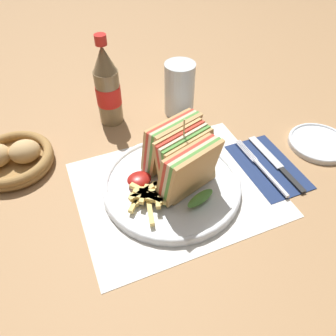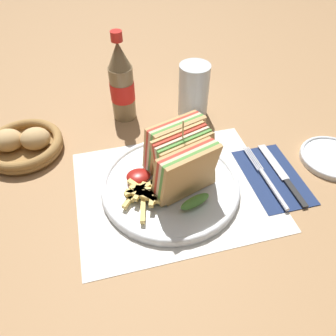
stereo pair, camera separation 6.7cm
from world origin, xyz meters
name	(u,v)px [view 2 (the right image)]	position (x,y,z in m)	size (l,w,h in m)	color
ground_plane	(159,182)	(0.00, 0.00, 0.00)	(4.00, 4.00, 0.00)	#9E754C
placemat	(175,189)	(0.03, -0.03, 0.00)	(0.40, 0.32, 0.00)	silver
plate_main	(170,185)	(0.02, -0.02, 0.01)	(0.29, 0.29, 0.02)	white
club_sandwich	(181,160)	(0.04, -0.02, 0.08)	(0.14, 0.19, 0.16)	tan
fries_pile	(145,194)	(-0.04, -0.05, 0.03)	(0.10, 0.10, 0.02)	#E5C166
ketchup_blob	(138,176)	(-0.04, 0.00, 0.03)	(0.05, 0.04, 0.02)	maroon
napkin	(273,176)	(0.24, -0.05, 0.00)	(0.11, 0.19, 0.00)	navy
fork	(269,182)	(0.22, -0.07, 0.01)	(0.02, 0.19, 0.01)	silver
knife	(282,174)	(0.26, -0.05, 0.01)	(0.02, 0.19, 0.00)	black
coke_bottle_near	(122,84)	(-0.03, 0.25, 0.10)	(0.06, 0.06, 0.22)	#7A6647
glass_near	(193,93)	(0.14, 0.22, 0.06)	(0.08, 0.08, 0.14)	silver
bread_basket	(24,145)	(-0.28, 0.17, 0.02)	(0.17, 0.17, 0.06)	olive
side_saucer	(332,158)	(0.39, -0.03, 0.01)	(0.14, 0.14, 0.01)	white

